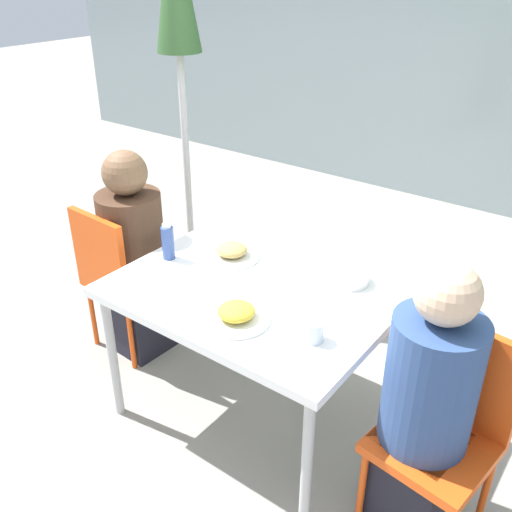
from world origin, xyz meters
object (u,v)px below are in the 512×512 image
at_px(closed_umbrella, 178,24).
at_px(bottle, 168,242).
at_px(drinking_cup, 313,331).
at_px(salad_bowl, 350,277).
at_px(chair_right, 447,419).
at_px(chair_left, 118,271).
at_px(person_left, 135,261).
at_px(person_right, 425,413).

distance_m(closed_umbrella, bottle, 1.31).
bearing_deg(drinking_cup, salad_bowl, 101.50).
height_order(chair_right, closed_umbrella, closed_umbrella).
relative_size(bottle, salad_bowl, 1.06).
relative_size(chair_left, salad_bowl, 5.11).
bearing_deg(bottle, chair_left, 178.57).
relative_size(person_left, closed_umbrella, 0.51).
distance_m(chair_left, closed_umbrella, 1.41).
bearing_deg(person_left, salad_bowl, 14.27).
bearing_deg(chair_left, person_left, 58.06).
distance_m(chair_left, person_left, 0.11).
bearing_deg(chair_left, salad_bowl, 17.25).
xyz_separation_m(closed_umbrella, bottle, (0.60, -0.78, -0.86)).
xyz_separation_m(person_right, drinking_cup, (-0.44, -0.07, 0.21)).
relative_size(person_right, bottle, 6.54).
xyz_separation_m(chair_right, closed_umbrella, (-2.00, 0.78, 1.16)).
height_order(closed_umbrella, drinking_cup, closed_umbrella).
distance_m(chair_left, bottle, 0.52).
xyz_separation_m(person_left, person_right, (1.70, -0.16, 0.00)).
bearing_deg(closed_umbrella, salad_bowl, -18.22).
bearing_deg(bottle, salad_bowl, 21.58).
distance_m(person_left, drinking_cup, 1.30).
bearing_deg(person_right, salad_bowl, -28.40).
xyz_separation_m(person_left, salad_bowl, (1.17, 0.23, 0.20)).
relative_size(drinking_cup, salad_bowl, 0.48).
xyz_separation_m(chair_left, person_right, (1.76, -0.09, 0.05)).
xyz_separation_m(chair_left, chair_right, (1.82, -0.01, 0.00)).
bearing_deg(closed_umbrella, drinking_cup, -31.63).
height_order(chair_right, bottle, bottle).
relative_size(chair_left, drinking_cup, 10.60).
relative_size(chair_right, drinking_cup, 10.60).
bearing_deg(salad_bowl, person_right, -36.23).
height_order(chair_left, bottle, bottle).
xyz_separation_m(bottle, salad_bowl, (0.80, 0.32, -0.06)).
xyz_separation_m(person_right, closed_umbrella, (-1.94, 0.86, 1.11)).
distance_m(person_left, person_right, 1.71).
bearing_deg(salad_bowl, closed_umbrella, 161.78).
distance_m(closed_umbrella, salad_bowl, 1.74).
relative_size(person_left, drinking_cup, 14.32).
relative_size(chair_left, closed_umbrella, 0.37).
height_order(person_left, salad_bowl, person_left).
xyz_separation_m(chair_right, person_right, (-0.06, -0.07, 0.05)).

